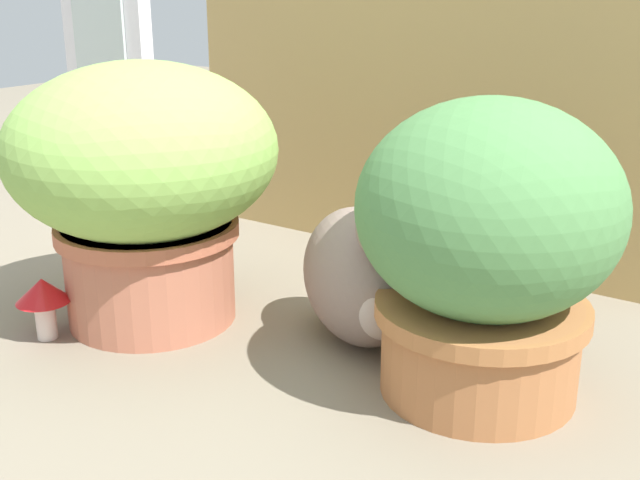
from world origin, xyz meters
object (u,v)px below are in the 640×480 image
grass_planter (144,177)px  mushroom_ornament_red (43,296)px  cat (366,273)px  leafy_planter (486,243)px

grass_planter → mushroom_ornament_red: grass_planter is taller
cat → mushroom_ornament_red: 0.52m
cat → mushroom_ornament_red: bearing=-147.8°
leafy_planter → mushroom_ornament_red: leafy_planter is taller
cat → leafy_planter: bearing=-10.3°
cat → grass_planter: bearing=-161.4°
cat → mushroom_ornament_red: size_ratio=3.13×
grass_planter → mushroom_ornament_red: bearing=-118.1°
cat → mushroom_ornament_red: cat is taller
leafy_planter → cat: 0.24m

